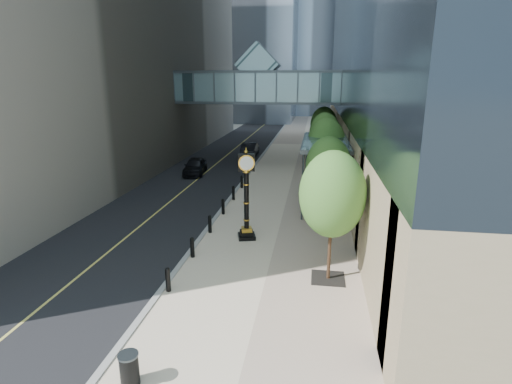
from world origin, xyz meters
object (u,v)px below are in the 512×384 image
Objects in this scene: car_near at (195,166)px; car_far at (250,149)px; street_clock at (246,201)px; trash_bin at (129,370)px; pedestrian at (331,190)px.

car_far reaches higher than car_near.
trash_bin is (-1.36, -10.91, -1.60)m from street_clock.
car_far is (-3.82, 24.41, -1.34)m from street_clock.
car_near is at bearing -40.85° from pedestrian.
street_clock is 16.15m from car_near.
street_clock is 5.25× the size of trash_bin.
car_far is (-2.47, 35.32, 0.26)m from trash_bin.
pedestrian is 13.69m from car_near.
pedestrian is 0.38× the size of car_near.
car_far is at bearing 65.32° from car_near.
car_far is at bearing 83.50° from street_clock.
street_clock is 2.90× the size of pedestrian.
car_near is 0.94× the size of car_far.
car_near is at bearing 102.97° from trash_bin.
pedestrian reaches higher than car_near.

